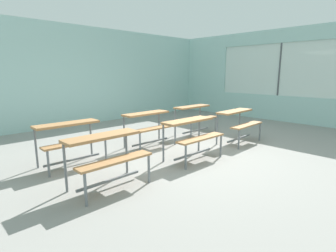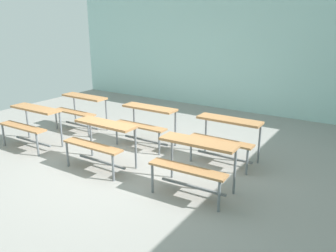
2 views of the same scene
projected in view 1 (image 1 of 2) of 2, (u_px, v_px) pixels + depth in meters
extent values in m
cube|color=gray|center=(190.00, 155.00, 5.24)|extent=(10.00, 9.00, 0.05)
cube|color=#A8D1CC|center=(82.00, 76.00, 8.11)|extent=(10.00, 0.12, 3.00)
cube|color=#A8D1CC|center=(292.00, 109.00, 8.55)|extent=(0.12, 9.00, 0.85)
cube|color=#A8D1CC|center=(299.00, 34.00, 8.08)|extent=(0.12, 9.00, 0.45)
cube|color=#A8D1CC|center=(206.00, 70.00, 10.80)|extent=(0.12, 1.90, 1.70)
cube|color=silver|center=(280.00, 70.00, 8.65)|extent=(0.02, 4.20, 1.70)
cube|color=#4C5156|center=(280.00, 70.00, 8.65)|extent=(0.06, 0.05, 1.70)
cube|color=#A87547|center=(102.00, 136.00, 3.68)|extent=(1.10, 0.33, 0.04)
cube|color=#A87547|center=(116.00, 161.00, 3.52)|extent=(1.10, 0.23, 0.03)
cylinder|color=slate|center=(65.00, 167.00, 3.51)|extent=(0.04, 0.04, 0.72)
cylinder|color=slate|center=(126.00, 152.00, 4.20)|extent=(0.04, 0.04, 0.72)
cylinder|color=slate|center=(85.00, 189.00, 3.15)|extent=(0.04, 0.04, 0.44)
cylinder|color=slate|center=(149.00, 169.00, 3.84)|extent=(0.04, 0.04, 0.44)
cube|color=slate|center=(110.00, 181.00, 3.71)|extent=(1.00, 0.04, 0.03)
cube|color=#A87547|center=(188.00, 121.00, 4.90)|extent=(1.10, 0.33, 0.04)
cube|color=#A87547|center=(201.00, 138.00, 4.73)|extent=(1.10, 0.23, 0.03)
cylinder|color=slate|center=(163.00, 143.00, 4.73)|extent=(0.04, 0.04, 0.72)
cylinder|color=slate|center=(199.00, 134.00, 5.41)|extent=(0.04, 0.04, 0.72)
cylinder|color=slate|center=(186.00, 157.00, 4.37)|extent=(0.04, 0.04, 0.44)
cylinder|color=slate|center=(221.00, 146.00, 5.04)|extent=(0.04, 0.04, 0.44)
cube|color=slate|center=(193.00, 154.00, 4.92)|extent=(1.00, 0.04, 0.03)
cube|color=#A87547|center=(235.00, 111.00, 6.07)|extent=(1.11, 0.36, 0.04)
cube|color=#A87547|center=(247.00, 125.00, 5.91)|extent=(1.11, 0.26, 0.03)
cylinder|color=slate|center=(217.00, 129.00, 5.89)|extent=(0.04, 0.04, 0.72)
cylinder|color=slate|center=(239.00, 123.00, 6.59)|extent=(0.04, 0.04, 0.72)
cylinder|color=slate|center=(239.00, 139.00, 5.54)|extent=(0.04, 0.04, 0.44)
cylinder|color=slate|center=(260.00, 132.00, 6.25)|extent=(0.04, 0.04, 0.44)
cube|color=slate|center=(239.00, 138.00, 6.10)|extent=(1.00, 0.07, 0.03)
cube|color=#A87547|center=(67.00, 124.00, 4.57)|extent=(1.10, 0.33, 0.04)
cube|color=#A87547|center=(76.00, 143.00, 4.40)|extent=(1.10, 0.23, 0.03)
cylinder|color=slate|center=(36.00, 148.00, 4.41)|extent=(0.04, 0.04, 0.72)
cylinder|color=slate|center=(91.00, 138.00, 5.08)|extent=(0.04, 0.04, 0.72)
cylinder|color=slate|center=(48.00, 164.00, 4.05)|extent=(0.04, 0.04, 0.44)
cylinder|color=slate|center=(106.00, 151.00, 4.72)|extent=(0.04, 0.04, 0.44)
cube|color=slate|center=(73.00, 160.00, 4.60)|extent=(1.00, 0.05, 0.03)
cube|color=#A87547|center=(146.00, 113.00, 5.76)|extent=(1.10, 0.32, 0.04)
cube|color=#A87547|center=(156.00, 128.00, 5.59)|extent=(1.10, 0.22, 0.03)
cylinder|color=slate|center=(124.00, 132.00, 5.60)|extent=(0.04, 0.04, 0.72)
cylinder|color=slate|center=(159.00, 125.00, 6.27)|extent=(0.04, 0.04, 0.72)
cylinder|color=slate|center=(140.00, 143.00, 5.24)|extent=(0.04, 0.04, 0.44)
cylinder|color=slate|center=(175.00, 135.00, 5.91)|extent=(0.04, 0.04, 0.44)
cube|color=slate|center=(151.00, 142.00, 5.79)|extent=(1.00, 0.04, 0.03)
cube|color=#A87547|center=(192.00, 107.00, 6.90)|extent=(1.10, 0.32, 0.04)
cube|color=#A87547|center=(201.00, 119.00, 6.73)|extent=(1.10, 0.22, 0.03)
cylinder|color=slate|center=(175.00, 122.00, 6.74)|extent=(0.04, 0.04, 0.72)
cylinder|color=slate|center=(200.00, 117.00, 7.41)|extent=(0.04, 0.04, 0.72)
cylinder|color=slate|center=(191.00, 130.00, 6.38)|extent=(0.04, 0.04, 0.44)
cylinder|color=slate|center=(216.00, 125.00, 7.05)|extent=(0.04, 0.04, 0.44)
cube|color=slate|center=(196.00, 130.00, 6.93)|extent=(1.00, 0.04, 0.03)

